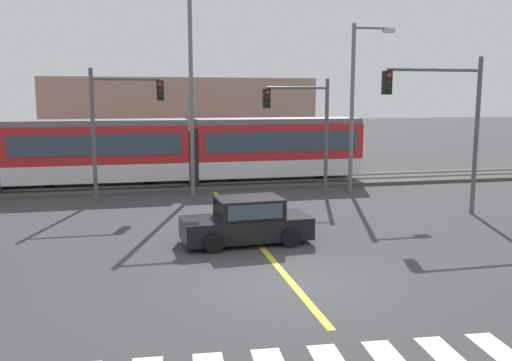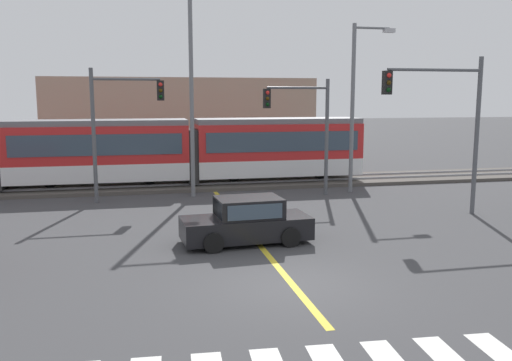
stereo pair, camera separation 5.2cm
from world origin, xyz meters
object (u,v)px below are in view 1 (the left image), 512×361
(sedan_crossing, at_px, (247,222))
(street_lamp_east, at_px, (356,98))
(traffic_light_mid_right, at_px, (446,112))
(street_lamp_centre, at_px, (195,82))
(light_rail_tram, at_px, (99,150))
(traffic_light_far_right, at_px, (305,119))
(traffic_light_far_left, at_px, (117,116))

(sedan_crossing, xyz_separation_m, street_lamp_east, (7.26, 8.34, 4.02))
(traffic_light_mid_right, xyz_separation_m, street_lamp_centre, (-9.25, 6.41, 1.28))
(street_lamp_east, bearing_deg, street_lamp_centre, 176.45)
(street_lamp_east, bearing_deg, traffic_light_mid_right, -77.30)
(street_lamp_centre, bearing_deg, street_lamp_east, -3.55)
(light_rail_tram, xyz_separation_m, traffic_light_far_right, (9.83, -3.87, 1.65))
(street_lamp_centre, relative_size, street_lamp_east, 1.17)
(light_rail_tram, height_order, traffic_light_far_right, traffic_light_far_right)
(traffic_light_mid_right, bearing_deg, traffic_light_far_left, 155.76)
(traffic_light_far_right, distance_m, traffic_light_mid_right, 6.89)
(traffic_light_far_left, bearing_deg, street_lamp_centre, 10.00)
(traffic_light_far_right, xyz_separation_m, traffic_light_mid_right, (4.11, -5.51, 0.47))
(sedan_crossing, height_order, traffic_light_far_left, traffic_light_far_left)
(traffic_light_mid_right, height_order, street_lamp_centre, street_lamp_centre)
(light_rail_tram, distance_m, street_lamp_centre, 6.51)
(light_rail_tram, relative_size, sedan_crossing, 6.52)
(light_rail_tram, relative_size, traffic_light_far_right, 4.98)
(light_rail_tram, relative_size, street_lamp_centre, 2.88)
(traffic_light_mid_right, bearing_deg, traffic_light_far_right, 126.69)
(traffic_light_far_left, bearing_deg, traffic_light_far_right, -1.74)
(light_rail_tram, distance_m, traffic_light_far_right, 10.69)
(sedan_crossing, distance_m, traffic_light_far_right, 9.59)
(traffic_light_far_right, bearing_deg, street_lamp_east, 8.36)
(traffic_light_far_right, xyz_separation_m, traffic_light_far_left, (-8.73, 0.27, 0.24))
(sedan_crossing, height_order, traffic_light_mid_right, traffic_light_mid_right)
(traffic_light_far_right, relative_size, street_lamp_east, 0.68)
(sedan_crossing, xyz_separation_m, traffic_light_mid_right, (8.59, 2.42, 3.47))
(traffic_light_far_right, bearing_deg, light_rail_tram, 158.52)
(sedan_crossing, bearing_deg, traffic_light_far_left, 117.39)
(light_rail_tram, height_order, sedan_crossing, light_rail_tram)
(sedan_crossing, bearing_deg, traffic_light_mid_right, 15.70)
(traffic_light_far_left, distance_m, street_lamp_centre, 3.94)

